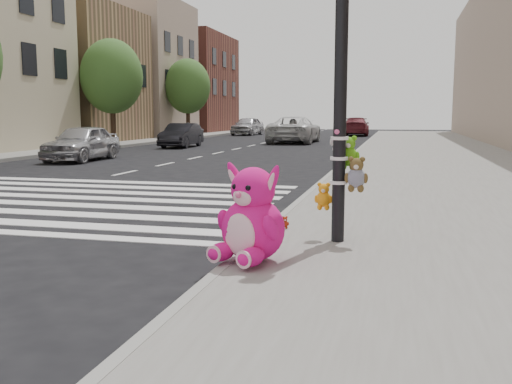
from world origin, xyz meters
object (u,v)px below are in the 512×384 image
(signal_pole, at_px, (342,112))
(pink_bunny, at_px, (251,221))
(car_dark_far, at_px, (181,135))
(red_teddy, at_px, (285,222))
(car_white_near, at_px, (294,130))
(car_silver_far, at_px, (82,143))

(signal_pole, distance_m, pink_bunny, 1.91)
(pink_bunny, xyz_separation_m, car_dark_far, (-9.49, 22.17, 0.04))
(red_teddy, bearing_deg, pink_bunny, -114.08)
(signal_pole, distance_m, red_teddy, 1.84)
(pink_bunny, xyz_separation_m, car_white_near, (-4.57, 28.15, 0.20))
(signal_pole, xyz_separation_m, pink_bunny, (-0.84, -1.25, -1.17))
(car_silver_far, bearing_deg, car_dark_far, 84.20)
(red_teddy, relative_size, car_white_near, 0.03)
(pink_bunny, height_order, red_teddy, pink_bunny)
(signal_pole, height_order, car_silver_far, signal_pole)
(car_silver_far, bearing_deg, red_teddy, -51.77)
(pink_bunny, xyz_separation_m, car_silver_far, (-9.93, 13.19, 0.08))
(car_white_near, bearing_deg, signal_pole, 100.77)
(car_white_near, bearing_deg, car_silver_far, 69.67)
(pink_bunny, distance_m, car_dark_far, 24.11)
(signal_pole, height_order, pink_bunny, signal_pole)
(pink_bunny, relative_size, car_silver_far, 0.28)
(red_teddy, height_order, car_dark_far, car_dark_far)
(pink_bunny, height_order, car_white_near, car_white_near)
(car_dark_far, bearing_deg, car_silver_far, -95.65)
(signal_pole, bearing_deg, car_white_near, 101.37)
(car_dark_far, height_order, car_white_near, car_white_near)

